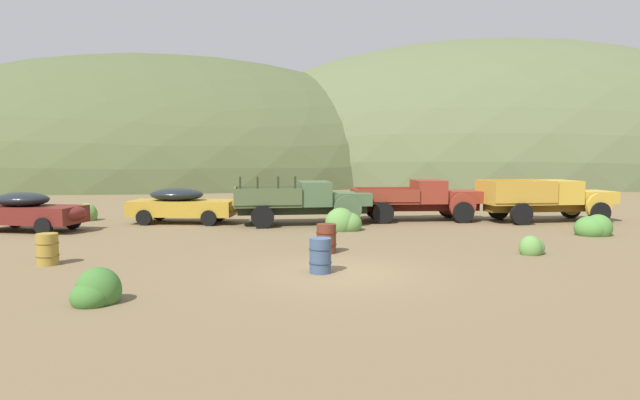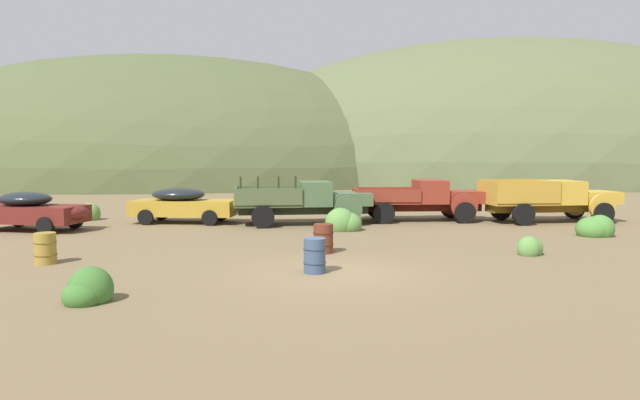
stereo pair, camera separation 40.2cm
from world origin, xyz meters
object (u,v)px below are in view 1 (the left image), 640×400
(car_oxblood, at_px, (31,211))
(car_mustard, at_px, (186,205))
(oil_drum_by_truck, at_px, (47,249))
(truck_weathered_green, at_px, (311,201))
(truck_faded_yellow, at_px, (555,199))
(oil_drum_spare, at_px, (326,238))
(truck_rust_red, at_px, (427,199))
(oil_drum_foreground, at_px, (320,256))

(car_oxblood, bearing_deg, car_mustard, 35.42)
(car_oxblood, xyz_separation_m, oil_drum_by_truck, (3.55, -6.94, -0.37))
(car_mustard, bearing_deg, truck_weathered_green, -0.50)
(car_oxblood, distance_m, truck_faded_yellow, 22.63)
(car_oxblood, xyz_separation_m, truck_faded_yellow, (22.54, 1.94, 0.20))
(oil_drum_spare, xyz_separation_m, oil_drum_by_truck, (-7.87, -1.37, -0.02))
(car_mustard, bearing_deg, car_oxblood, -150.28)
(truck_rust_red, xyz_separation_m, oil_drum_foreground, (-5.66, -11.07, -0.54))
(truck_weathered_green, height_order, oil_drum_spare, truck_weathered_green)
(car_oxblood, height_order, truck_faded_yellow, truck_faded_yellow)
(truck_rust_red, bearing_deg, oil_drum_spare, -123.23)
(car_oxblood, bearing_deg, oil_drum_foreground, -24.28)
(car_mustard, xyz_separation_m, truck_rust_red, (11.03, 0.29, 0.17))
(car_mustard, distance_m, oil_drum_spare, 9.78)
(truck_weathered_green, relative_size, oil_drum_by_truck, 6.90)
(truck_rust_red, xyz_separation_m, oil_drum_spare, (-5.29, -8.19, -0.53))
(car_oxblood, distance_m, oil_drum_foreground, 13.92)
(truck_rust_red, distance_m, oil_drum_foreground, 12.45)
(car_mustard, distance_m, truck_rust_red, 11.03)
(car_oxblood, xyz_separation_m, car_mustard, (5.69, 2.34, 0.00))
(truck_rust_red, bearing_deg, truck_faded_yellow, -7.04)
(oil_drum_by_truck, bearing_deg, car_oxblood, 117.11)
(truck_weathered_green, xyz_separation_m, truck_rust_red, (5.45, 1.06, -0.02))
(car_oxblood, bearing_deg, truck_weathered_green, 21.00)
(car_mustard, height_order, oil_drum_by_truck, car_mustard)
(truck_faded_yellow, bearing_deg, oil_drum_foreground, -142.12)
(car_oxblood, bearing_deg, oil_drum_by_truck, -49.80)
(truck_rust_red, relative_size, oil_drum_by_truck, 6.79)
(truck_faded_yellow, distance_m, oil_drum_by_truck, 20.97)
(oil_drum_foreground, bearing_deg, oil_drum_spare, 82.70)
(truck_rust_red, height_order, oil_drum_foreground, truck_rust_red)
(truck_weathered_green, height_order, oil_drum_by_truck, truck_weathered_green)
(truck_rust_red, relative_size, oil_drum_spare, 6.56)
(oil_drum_by_truck, bearing_deg, oil_drum_spare, 9.88)
(car_oxblood, distance_m, truck_weathered_green, 11.38)
(oil_drum_by_truck, bearing_deg, oil_drum_foreground, -11.34)
(oil_drum_spare, bearing_deg, truck_weathered_green, 91.28)
(oil_drum_foreground, xyz_separation_m, oil_drum_spare, (0.37, 2.88, 0.00))
(truck_rust_red, height_order, truck_faded_yellow, truck_faded_yellow)
(truck_weathered_green, distance_m, oil_drum_by_truck, 11.50)
(truck_weathered_green, relative_size, oil_drum_spare, 6.66)
(car_mustard, bearing_deg, truck_faded_yellow, 6.04)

